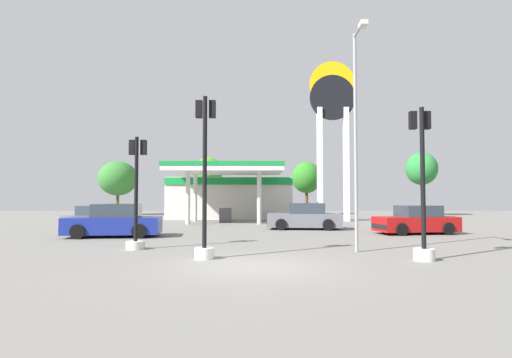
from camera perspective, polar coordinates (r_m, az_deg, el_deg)
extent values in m
plane|color=slate|center=(11.90, -0.21, -12.07)|extent=(90.00, 90.00, 0.00)
cube|color=beige|center=(37.60, -3.34, -2.70)|extent=(10.94, 5.44, 3.66)
cube|color=#148C38|center=(34.86, -3.62, -0.28)|extent=(10.94, 0.12, 0.60)
cube|color=white|center=(31.43, -4.04, 1.17)|extent=(8.59, 6.45, 0.35)
cube|color=#148C38|center=(31.45, -4.04, 1.76)|extent=(8.69, 6.55, 0.30)
cylinder|color=silver|center=(29.91, -9.24, -2.60)|extent=(0.32, 0.32, 3.80)
cylinder|color=silver|center=(29.51, 0.69, -2.63)|extent=(0.32, 0.32, 3.80)
cylinder|color=silver|center=(33.42, -8.24, -2.59)|extent=(0.32, 0.32, 3.80)
cylinder|color=silver|center=(33.06, 0.64, -2.61)|extent=(0.32, 0.32, 3.80)
cube|color=#4C4C51|center=(31.40, -4.06, -5.07)|extent=(0.90, 0.60, 1.10)
cube|color=white|center=(33.43, 9.13, 2.07)|extent=(0.40, 0.56, 9.22)
cube|color=white|center=(33.83, 12.72, 2.05)|extent=(0.40, 0.56, 9.22)
cylinder|color=black|center=(34.47, 10.86, 11.12)|extent=(3.70, 0.22, 3.70)
cylinder|color=#F2B20C|center=(34.76, 10.84, 12.89)|extent=(3.70, 0.22, 3.70)
cube|color=white|center=(34.66, 10.83, 11.99)|extent=(3.40, 0.08, 0.67)
cylinder|color=black|center=(24.24, 3.77, -6.36)|extent=(0.69, 0.30, 0.67)
cylinder|color=black|center=(26.05, 3.94, -6.08)|extent=(0.69, 0.30, 0.67)
cylinder|color=black|center=(24.28, 10.29, -6.31)|extent=(0.69, 0.30, 0.67)
cylinder|color=black|center=(26.08, 10.01, -6.05)|extent=(0.69, 0.30, 0.67)
cube|color=slate|center=(25.11, 7.00, -5.70)|extent=(4.59, 2.30, 0.80)
cube|color=#2D3842|center=(25.08, 7.35, -4.12)|extent=(2.27, 1.85, 0.67)
cube|color=black|center=(25.18, 2.03, -5.97)|extent=(0.31, 1.76, 0.25)
cylinder|color=black|center=(26.12, -17.57, -6.04)|extent=(0.64, 0.35, 0.61)
cylinder|color=black|center=(24.74, -19.58, -6.21)|extent=(0.64, 0.35, 0.61)
cylinder|color=black|center=(27.50, -21.99, -5.79)|extent=(0.64, 0.35, 0.61)
cylinder|color=black|center=(26.20, -24.12, -5.92)|extent=(0.64, 0.35, 0.61)
cube|color=slate|center=(26.10, -20.85, -5.55)|extent=(4.29, 2.60, 0.72)
cube|color=#2D3842|center=(26.16, -21.08, -4.16)|extent=(2.21, 1.91, 0.61)
cube|color=black|center=(25.04, -17.15, -5.98)|extent=(0.50, 1.58, 0.23)
cylinder|color=black|center=(22.06, 19.89, -6.64)|extent=(0.67, 0.33, 0.64)
cylinder|color=black|center=(23.57, 17.80, -6.39)|extent=(0.67, 0.33, 0.64)
cylinder|color=black|center=(23.46, 25.47, -6.29)|extent=(0.67, 0.33, 0.64)
cylinder|color=black|center=(24.88, 23.17, -6.10)|extent=(0.67, 0.33, 0.64)
cube|color=#A51111|center=(23.45, 21.62, -5.85)|extent=(4.46, 2.47, 0.76)
cube|color=#2D3842|center=(23.50, 21.91, -4.22)|extent=(2.25, 1.89, 0.64)
cube|color=black|center=(22.45, 17.09, -6.35)|extent=(0.41, 1.67, 0.24)
cylinder|color=black|center=(20.90, -23.39, -6.77)|extent=(0.71, 0.31, 0.69)
cylinder|color=black|center=(22.67, -21.97, -6.44)|extent=(0.71, 0.31, 0.69)
cylinder|color=black|center=(20.24, -15.76, -7.02)|extent=(0.71, 0.31, 0.69)
cylinder|color=black|center=(22.06, -14.92, -6.65)|extent=(0.71, 0.31, 0.69)
cube|color=navy|center=(21.40, -19.03, -6.12)|extent=(4.69, 2.35, 0.82)
cube|color=#2D3842|center=(21.33, -18.58, -4.23)|extent=(2.31, 1.89, 0.69)
cube|color=black|center=(22.02, -24.69, -6.23)|extent=(0.32, 1.80, 0.26)
cylinder|color=silver|center=(13.89, 22.65, -9.73)|extent=(0.64, 0.64, 0.37)
cylinder|color=black|center=(13.79, 22.48, 0.21)|extent=(0.14, 0.14, 4.43)
cube|color=black|center=(14.05, 21.27, 7.65)|extent=(0.21, 0.20, 0.57)
sphere|color=red|center=(14.20, 21.08, 8.28)|extent=(0.15, 0.15, 0.15)
sphere|color=#D89E0C|center=(14.16, 21.09, 7.57)|extent=(0.15, 0.15, 0.15)
sphere|color=green|center=(14.13, 21.10, 6.85)|extent=(0.15, 0.15, 0.15)
cube|color=black|center=(14.21, 22.94, 7.56)|extent=(0.21, 0.20, 0.57)
sphere|color=red|center=(14.36, 22.74, 8.19)|extent=(0.15, 0.15, 0.15)
sphere|color=#D89E0C|center=(14.33, 22.75, 7.48)|extent=(0.15, 0.15, 0.15)
sphere|color=green|center=(14.30, 22.76, 6.77)|extent=(0.15, 0.15, 0.15)
cylinder|color=silver|center=(13.31, -6.99, -10.26)|extent=(0.62, 0.62, 0.35)
cylinder|color=black|center=(13.21, -6.93, 1.05)|extent=(0.14, 0.14, 4.88)
cube|color=black|center=(13.68, -7.73, 9.62)|extent=(0.21, 0.20, 0.57)
sphere|color=red|center=(13.83, -7.65, 10.24)|extent=(0.15, 0.15, 0.15)
sphere|color=#D89E0C|center=(13.79, -7.66, 9.51)|extent=(0.15, 0.15, 0.15)
sphere|color=green|center=(13.76, -7.66, 8.78)|extent=(0.15, 0.15, 0.15)
cube|color=black|center=(13.62, -5.87, 9.66)|extent=(0.21, 0.20, 0.57)
sphere|color=red|center=(13.78, -5.81, 10.28)|extent=(0.15, 0.15, 0.15)
sphere|color=#D89E0C|center=(13.74, -5.81, 9.55)|extent=(0.15, 0.15, 0.15)
sphere|color=green|center=(13.70, -5.82, 8.81)|extent=(0.15, 0.15, 0.15)
cylinder|color=silver|center=(16.21, -16.23, -8.85)|extent=(0.70, 0.70, 0.31)
cylinder|color=black|center=(16.11, -16.14, -1.31)|extent=(0.14, 0.14, 3.95)
cube|color=black|center=(16.43, -16.66, 4.23)|extent=(0.21, 0.20, 0.57)
sphere|color=red|center=(16.57, -16.53, 4.80)|extent=(0.15, 0.15, 0.15)
sphere|color=#D89E0C|center=(16.55, -16.53, 4.19)|extent=(0.15, 0.15, 0.15)
sphere|color=green|center=(16.53, -16.54, 3.57)|extent=(0.15, 0.15, 0.15)
cube|color=black|center=(16.31, -15.17, 4.27)|extent=(0.21, 0.20, 0.57)
sphere|color=red|center=(16.45, -15.05, 4.84)|extent=(0.15, 0.15, 0.15)
sphere|color=#D89E0C|center=(16.43, -15.06, 4.22)|extent=(0.15, 0.15, 0.15)
sphere|color=green|center=(16.41, -15.07, 3.59)|extent=(0.15, 0.15, 0.15)
cylinder|color=brown|center=(46.05, -18.52, -3.31)|extent=(0.30, 0.30, 2.40)
ellipsoid|color=#33762F|center=(46.08, -18.47, 0.09)|extent=(4.08, 4.08, 3.69)
cylinder|color=brown|center=(42.99, -6.47, -2.84)|extent=(0.39, 0.39, 3.37)
ellipsoid|color=#409020|center=(43.06, -6.45, 0.92)|extent=(3.04, 3.04, 3.17)
cylinder|color=brown|center=(45.35, 7.32, -3.12)|extent=(0.33, 0.33, 2.89)
ellipsoid|color=#2D7C24|center=(45.40, 7.30, 0.22)|extent=(3.20, 3.20, 3.46)
cylinder|color=brown|center=(45.94, 22.40, -2.45)|extent=(0.31, 0.31, 3.69)
ellipsoid|color=#297E37|center=(46.04, 22.34, 1.35)|extent=(3.22, 3.22, 3.40)
cylinder|color=gray|center=(15.29, 13.96, 5.08)|extent=(0.12, 0.12, 7.95)
cylinder|color=gray|center=(15.71, 14.36, 19.52)|extent=(0.09, 1.20, 0.09)
cube|color=beige|center=(15.15, 14.95, 20.17)|extent=(0.24, 0.44, 0.16)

